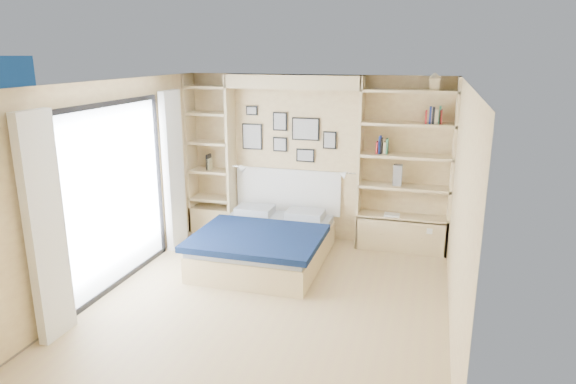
# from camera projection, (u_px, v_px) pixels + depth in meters

# --- Properties ---
(ground) EXTENTS (4.50, 4.50, 0.00)m
(ground) POSITION_uv_depth(u_px,v_px,m) (271.00, 301.00, 6.00)
(ground) COLOR tan
(ground) RESTS_ON ground
(room_shell) EXTENTS (4.50, 4.50, 4.50)m
(room_shell) POSITION_uv_depth(u_px,v_px,m) (277.00, 179.00, 7.23)
(room_shell) COLOR #DCC285
(room_shell) RESTS_ON ground
(bed) EXTENTS (1.67, 2.15, 1.07)m
(bed) POSITION_uv_depth(u_px,v_px,m) (266.00, 242.00, 7.08)
(bed) COLOR beige
(bed) RESTS_ON ground
(photo_gallery) EXTENTS (1.48, 0.02, 0.82)m
(photo_gallery) POSITION_uv_depth(u_px,v_px,m) (286.00, 135.00, 7.76)
(photo_gallery) COLOR black
(photo_gallery) RESTS_ON ground
(reading_lamps) EXTENTS (1.92, 0.12, 0.15)m
(reading_lamps) POSITION_uv_depth(u_px,v_px,m) (292.00, 171.00, 7.65)
(reading_lamps) COLOR silver
(reading_lamps) RESTS_ON ground
(shelf_decor) EXTENTS (3.48, 0.23, 2.03)m
(shelf_decor) POSITION_uv_depth(u_px,v_px,m) (394.00, 134.00, 7.16)
(shelf_decor) COLOR #A51E1E
(shelf_decor) RESTS_ON ground
(deck) EXTENTS (3.20, 4.00, 0.05)m
(deck) POSITION_uv_depth(u_px,v_px,m) (18.00, 267.00, 6.96)
(deck) COLOR #726454
(deck) RESTS_ON ground
(deck_chair) EXTENTS (0.61, 0.85, 0.78)m
(deck_chair) POSITION_uv_depth(u_px,v_px,m) (48.00, 245.00, 6.72)
(deck_chair) COLOR tan
(deck_chair) RESTS_ON ground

